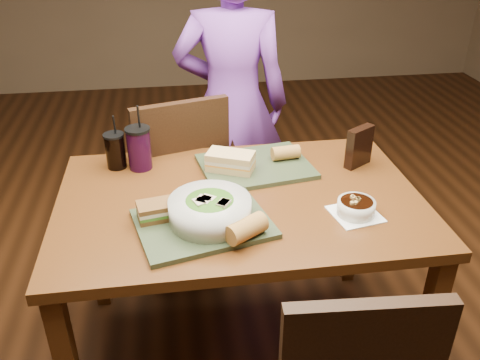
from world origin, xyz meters
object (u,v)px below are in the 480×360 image
(chair_far, at_px, (184,182))
(sandwich_far, at_px, (230,161))
(cup_cola, at_px, (115,151))
(cup_berry, at_px, (139,148))
(sandwich_near, at_px, (156,211))
(chip_bag, at_px, (359,147))
(soup_bowl, at_px, (356,207))
(baguette_near, at_px, (246,228))
(baguette_far, at_px, (286,153))
(dining_table, at_px, (240,218))
(tray_far, at_px, (255,166))
(tray_near, at_px, (203,224))
(diner, at_px, (232,105))
(salad_bowl, at_px, (210,209))

(chair_far, distance_m, sandwich_far, 0.47)
(cup_cola, height_order, cup_berry, cup_berry)
(sandwich_near, xyz_separation_m, cup_cola, (-0.15, 0.42, 0.03))
(sandwich_near, relative_size, chip_bag, 0.82)
(chair_far, relative_size, soup_bowl, 5.34)
(baguette_near, bearing_deg, baguette_far, 64.76)
(dining_table, relative_size, chip_bag, 8.06)
(chair_far, xyz_separation_m, baguette_near, (0.17, -0.79, 0.27))
(soup_bowl, height_order, sandwich_near, sandwich_near)
(chair_far, relative_size, tray_far, 2.29)
(chair_far, bearing_deg, cup_berry, -124.88)
(cup_berry, bearing_deg, cup_cola, 167.93)
(tray_near, distance_m, baguette_far, 0.54)
(baguette_near, bearing_deg, tray_near, 139.32)
(diner, height_order, salad_bowl, diner)
(sandwich_near, bearing_deg, chair_far, 80.52)
(salad_bowl, height_order, cup_cola, cup_cola)
(chair_far, xyz_separation_m, sandwich_far, (0.18, -0.34, 0.27))
(tray_near, xyz_separation_m, sandwich_near, (-0.15, 0.04, 0.04))
(salad_bowl, distance_m, sandwich_near, 0.18)
(tray_near, bearing_deg, dining_table, 48.25)
(chair_far, bearing_deg, salad_bowl, -84.52)
(sandwich_near, bearing_deg, soup_bowl, -4.28)
(cup_cola, bearing_deg, soup_bowl, -29.91)
(baguette_far, bearing_deg, sandwich_far, -166.02)
(diner, bearing_deg, cup_berry, 61.52)
(tray_near, distance_m, soup_bowl, 0.52)
(chair_far, relative_size, chip_bag, 5.97)
(tray_near, xyz_separation_m, tray_far, (0.24, 0.37, 0.00))
(dining_table, distance_m, sandwich_far, 0.23)
(cup_cola, bearing_deg, tray_far, -9.59)
(dining_table, bearing_deg, cup_cola, 146.24)
(diner, distance_m, tray_far, 0.63)
(diner, relative_size, cup_cola, 7.08)
(soup_bowl, bearing_deg, salad_bowl, 178.87)
(sandwich_near, relative_size, cup_berry, 0.50)
(dining_table, bearing_deg, soup_bowl, -24.79)
(diner, distance_m, salad_bowl, 1.02)
(diner, relative_size, baguette_near, 11.87)
(tray_near, bearing_deg, cup_berry, 115.32)
(tray_near, xyz_separation_m, cup_berry, (-0.21, 0.44, 0.08))
(baguette_far, height_order, cup_cola, cup_cola)
(soup_bowl, bearing_deg, tray_near, 179.20)
(sandwich_near, height_order, cup_cola, cup_cola)
(soup_bowl, height_order, baguette_far, baguette_far)
(chip_bag, bearing_deg, chair_far, 121.18)
(sandwich_near, bearing_deg, baguette_far, 34.96)
(diner, distance_m, baguette_far, 0.61)
(tray_near, relative_size, baguette_near, 3.18)
(cup_cola, bearing_deg, baguette_near, -53.12)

